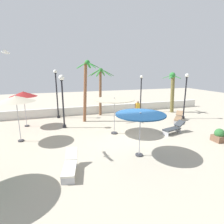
{
  "coord_description": "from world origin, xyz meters",
  "views": [
    {
      "loc": [
        -4.02,
        -9.6,
        4.53
      ],
      "look_at": [
        0.0,
        2.94,
        1.4
      ],
      "focal_mm": 28.79,
      "sensor_mm": 36.0,
      "label": 1
    }
  ],
  "objects_px": {
    "patio_umbrella_0": "(140,116)",
    "lamp_post_1": "(185,92)",
    "patio_umbrella_1": "(23,94)",
    "lamp_post_0": "(62,93)",
    "lounge_chair_2": "(174,128)",
    "palm_tree_1": "(86,85)",
    "palm_tree_0": "(172,88)",
    "palm_tree_2": "(100,85)",
    "patio_umbrella_3": "(114,101)",
    "seagull_0": "(6,52)",
    "planter": "(219,136)",
    "lounge_chair_1": "(178,117)",
    "lamp_post_2": "(141,91)",
    "lounge_chair_0": "(70,164)",
    "guest_0": "(138,107)",
    "lamp_post_3": "(57,91)"
  },
  "relations": [
    {
      "from": "patio_umbrella_3",
      "to": "patio_umbrella_1",
      "type": "bearing_deg",
      "value": 148.84
    },
    {
      "from": "lounge_chair_2",
      "to": "seagull_0",
      "type": "height_order",
      "value": "seagull_0"
    },
    {
      "from": "patio_umbrella_0",
      "to": "lounge_chair_0",
      "type": "height_order",
      "value": "patio_umbrella_0"
    },
    {
      "from": "palm_tree_2",
      "to": "lamp_post_0",
      "type": "relative_size",
      "value": 1.13
    },
    {
      "from": "seagull_0",
      "to": "planter",
      "type": "height_order",
      "value": "seagull_0"
    },
    {
      "from": "lounge_chair_0",
      "to": "lounge_chair_1",
      "type": "relative_size",
      "value": 1.13
    },
    {
      "from": "palm_tree_1",
      "to": "lounge_chair_2",
      "type": "relative_size",
      "value": 2.74
    },
    {
      "from": "guest_0",
      "to": "seagull_0",
      "type": "xyz_separation_m",
      "value": [
        -9.62,
        -5.57,
        4.36
      ]
    },
    {
      "from": "patio_umbrella_3",
      "to": "palm_tree_0",
      "type": "xyz_separation_m",
      "value": [
        7.94,
        4.44,
        0.24
      ]
    },
    {
      "from": "palm_tree_1",
      "to": "lamp_post_2",
      "type": "relative_size",
      "value": 1.35
    },
    {
      "from": "lamp_post_2",
      "to": "guest_0",
      "type": "height_order",
      "value": "lamp_post_2"
    },
    {
      "from": "palm_tree_0",
      "to": "planter",
      "type": "height_order",
      "value": "palm_tree_0"
    },
    {
      "from": "lounge_chair_0",
      "to": "guest_0",
      "type": "relative_size",
      "value": 1.25
    },
    {
      "from": "lamp_post_1",
      "to": "lounge_chair_2",
      "type": "relative_size",
      "value": 2.16
    },
    {
      "from": "lounge_chair_2",
      "to": "planter",
      "type": "bearing_deg",
      "value": -50.53
    },
    {
      "from": "lounge_chair_1",
      "to": "planter",
      "type": "xyz_separation_m",
      "value": [
        -0.42,
        -4.57,
        -0.02
      ]
    },
    {
      "from": "palm_tree_1",
      "to": "lamp_post_3",
      "type": "distance_m",
      "value": 3.16
    },
    {
      "from": "palm_tree_0",
      "to": "lamp_post_1",
      "type": "distance_m",
      "value": 2.58
    },
    {
      "from": "lounge_chair_1",
      "to": "lamp_post_2",
      "type": "bearing_deg",
      "value": 108.09
    },
    {
      "from": "planter",
      "to": "lounge_chair_1",
      "type": "bearing_deg",
      "value": 84.75
    },
    {
      "from": "patio_umbrella_3",
      "to": "seagull_0",
      "type": "height_order",
      "value": "seagull_0"
    },
    {
      "from": "patio_umbrella_3",
      "to": "palm_tree_1",
      "type": "height_order",
      "value": "palm_tree_1"
    },
    {
      "from": "lamp_post_3",
      "to": "seagull_0",
      "type": "bearing_deg",
      "value": -106.56
    },
    {
      "from": "palm_tree_2",
      "to": "lounge_chair_2",
      "type": "distance_m",
      "value": 8.17
    },
    {
      "from": "lounge_chair_0",
      "to": "guest_0",
      "type": "bearing_deg",
      "value": 48.24
    },
    {
      "from": "patio_umbrella_3",
      "to": "lamp_post_3",
      "type": "bearing_deg",
      "value": 123.06
    },
    {
      "from": "lamp_post_3",
      "to": "lounge_chair_2",
      "type": "relative_size",
      "value": 2.33
    },
    {
      "from": "patio_umbrella_3",
      "to": "guest_0",
      "type": "height_order",
      "value": "patio_umbrella_3"
    },
    {
      "from": "patio_umbrella_0",
      "to": "lamp_post_1",
      "type": "relative_size",
      "value": 0.62
    },
    {
      "from": "patio_umbrella_3",
      "to": "palm_tree_2",
      "type": "relative_size",
      "value": 0.6
    },
    {
      "from": "patio_umbrella_1",
      "to": "planter",
      "type": "distance_m",
      "value": 14.37
    },
    {
      "from": "lounge_chair_2",
      "to": "seagull_0",
      "type": "xyz_separation_m",
      "value": [
        -10.11,
        -0.51,
        4.9
      ]
    },
    {
      "from": "lounge_chair_2",
      "to": "palm_tree_1",
      "type": "bearing_deg",
      "value": 137.56
    },
    {
      "from": "palm_tree_1",
      "to": "lounge_chair_0",
      "type": "bearing_deg",
      "value": -105.14
    },
    {
      "from": "lamp_post_2",
      "to": "lounge_chair_2",
      "type": "relative_size",
      "value": 2.03
    },
    {
      "from": "lamp_post_3",
      "to": "lounge_chair_0",
      "type": "relative_size",
      "value": 2.31
    },
    {
      "from": "patio_umbrella_1",
      "to": "lamp_post_0",
      "type": "relative_size",
      "value": 0.7
    },
    {
      "from": "patio_umbrella_1",
      "to": "lamp_post_1",
      "type": "distance_m",
      "value": 13.9
    },
    {
      "from": "patio_umbrella_0",
      "to": "guest_0",
      "type": "relative_size",
      "value": 1.65
    },
    {
      "from": "seagull_0",
      "to": "planter",
      "type": "distance_m",
      "value": 13.0
    },
    {
      "from": "patio_umbrella_0",
      "to": "lounge_chair_1",
      "type": "bearing_deg",
      "value": 37.74
    },
    {
      "from": "palm_tree_0",
      "to": "palm_tree_1",
      "type": "relative_size",
      "value": 0.8
    },
    {
      "from": "patio_umbrella_0",
      "to": "lamp_post_2",
      "type": "relative_size",
      "value": 0.66
    },
    {
      "from": "palm_tree_0",
      "to": "lounge_chair_0",
      "type": "xyz_separation_m",
      "value": [
        -11.42,
        -8.62,
        -2.23
      ]
    },
    {
      "from": "palm_tree_0",
      "to": "patio_umbrella_3",
      "type": "bearing_deg",
      "value": -150.79
    },
    {
      "from": "patio_umbrella_3",
      "to": "planter",
      "type": "xyz_separation_m",
      "value": [
        5.97,
        -3.43,
        -2.0
      ]
    },
    {
      "from": "palm_tree_0",
      "to": "lounge_chair_1",
      "type": "xyz_separation_m",
      "value": [
        -1.55,
        -3.3,
        -2.22
      ]
    },
    {
      "from": "patio_umbrella_0",
      "to": "lamp_post_3",
      "type": "distance_m",
      "value": 10.18
    },
    {
      "from": "lamp_post_2",
      "to": "lounge_chair_2",
      "type": "xyz_separation_m",
      "value": [
        -0.75,
        -6.9,
        -1.82
      ]
    },
    {
      "from": "patio_umbrella_0",
      "to": "lamp_post_2",
      "type": "xyz_separation_m",
      "value": [
        4.72,
        9.32,
        0.02
      ]
    }
  ]
}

